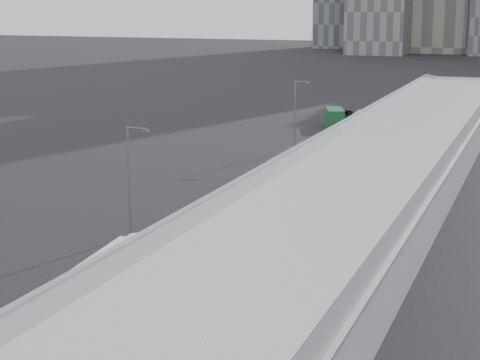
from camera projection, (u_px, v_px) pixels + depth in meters
The scene contains 16 objects.
sidewalk at pixel (308, 237), 67.30m from camera, with size 10.00×170.00×0.12m, color gray.
lane_line at pixel (194, 225), 71.00m from camera, with size 0.12×160.00×0.02m, color gold.
depot at pixel (356, 201), 65.15m from camera, with size 12.45×160.40×7.20m.
bus_2 at pixel (97, 297), 49.22m from camera, with size 3.97×13.40×3.86m.
bus_3 at pixel (202, 234), 62.73m from camera, with size 3.01×12.88×3.74m.
bus_4 at pixel (253, 196), 75.37m from camera, with size 3.01×12.22×3.54m.
bus_5 at pixel (297, 169), 86.63m from camera, with size 3.06×13.80×4.03m.
bus_6 at pixel (340, 144), 102.28m from camera, with size 3.63×13.51×3.90m.
bus_7 at pixel (360, 129), 114.54m from camera, with size 3.63×13.37×3.86m.
tree_1 at pixel (126, 299), 44.81m from camera, with size 2.14×2.14×4.18m.
tree_2 at pixel (280, 195), 68.45m from camera, with size 1.35×1.35×3.97m.
tree_3 at pixel (346, 146), 92.59m from camera, with size 2.62×2.62×4.47m.
street_lamp_near at pixel (131, 175), 66.33m from camera, with size 2.04×0.22×9.41m.
street_lamp_far at pixel (296, 110), 106.14m from camera, with size 2.04×0.22×9.28m.
shipping_container at pixel (334, 118), 126.84m from camera, with size 2.58×6.47×2.92m, color #164825.
suv at pixel (347, 115), 134.83m from camera, with size 2.60×5.64×1.57m, color black.
Camera 1 is at (26.91, -7.39, 19.34)m, focal length 60.00 mm.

